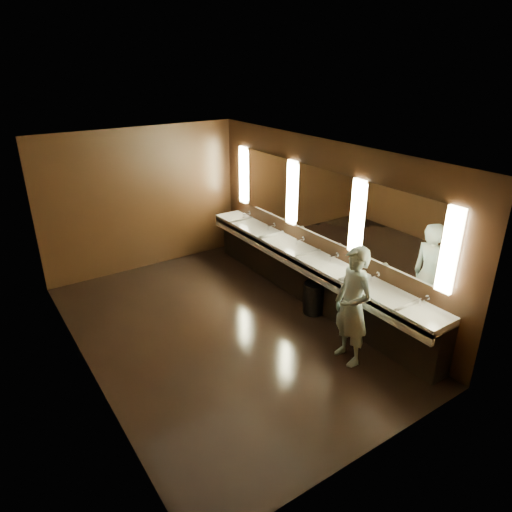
% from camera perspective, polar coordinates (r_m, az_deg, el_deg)
% --- Properties ---
extents(floor, '(6.00, 6.00, 0.00)m').
position_cam_1_polar(floor, '(7.33, -4.33, -9.28)').
color(floor, black).
rests_on(floor, ground).
extents(ceiling, '(4.00, 6.00, 0.02)m').
position_cam_1_polar(ceiling, '(6.27, -5.12, 12.73)').
color(ceiling, '#2D2D2B').
rests_on(ceiling, wall_back).
extents(wall_back, '(4.00, 0.02, 2.80)m').
position_cam_1_polar(wall_back, '(9.27, -13.99, 6.80)').
color(wall_back, black).
rests_on(wall_back, floor).
extents(wall_front, '(4.00, 0.02, 2.80)m').
position_cam_1_polar(wall_front, '(4.61, 14.50, -11.23)').
color(wall_front, black).
rests_on(wall_front, floor).
extents(wall_left, '(0.02, 6.00, 2.80)m').
position_cam_1_polar(wall_left, '(6.06, -21.38, -3.31)').
color(wall_left, black).
rests_on(wall_left, floor).
extents(wall_right, '(0.02, 6.00, 2.80)m').
position_cam_1_polar(wall_right, '(7.78, 8.23, 4.05)').
color(wall_right, black).
rests_on(wall_right, floor).
extents(sink_counter, '(0.55, 5.40, 1.01)m').
position_cam_1_polar(sink_counter, '(8.00, 6.75, -2.33)').
color(sink_counter, black).
rests_on(sink_counter, floor).
extents(mirror_band, '(0.06, 5.03, 1.15)m').
position_cam_1_polar(mirror_band, '(7.66, 8.27, 6.49)').
color(mirror_band, '#FBF8BC').
rests_on(mirror_band, wall_right).
extents(person, '(0.47, 0.67, 1.72)m').
position_cam_1_polar(person, '(6.38, 11.98, -6.19)').
color(person, '#91D3D8').
rests_on(person, floor).
extents(trash_bin, '(0.42, 0.42, 0.54)m').
position_cam_1_polar(trash_bin, '(7.72, 7.24, -5.24)').
color(trash_bin, black).
rests_on(trash_bin, floor).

